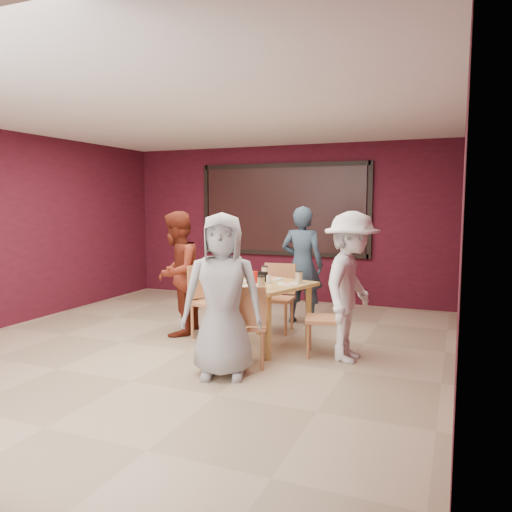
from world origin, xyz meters
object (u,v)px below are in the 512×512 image
at_px(chair_left, 208,297).
at_px(diner_right, 351,287).
at_px(chair_front, 246,321).
at_px(diner_back, 302,265).
at_px(diner_front, 222,295).
at_px(diner_left, 177,273).
at_px(dining_table, 263,291).
at_px(chair_right, 330,314).
at_px(chair_back, 278,293).

relative_size(chair_left, diner_right, 0.57).
distance_m(chair_front, diner_back, 2.19).
bearing_deg(chair_front, chair_left, 135.66).
bearing_deg(diner_right, chair_left, 87.35).
distance_m(diner_front, diner_left, 1.80).
xyz_separation_m(chair_front, diner_front, (-0.12, -0.33, 0.33)).
xyz_separation_m(dining_table, diner_back, (0.09, 1.35, 0.17)).
bearing_deg(diner_right, chair_right, 77.37).
height_order(chair_front, diner_right, diner_right).
bearing_deg(chair_front, diner_left, 146.98).
bearing_deg(chair_back, dining_table, -83.20).
bearing_deg(diner_front, chair_right, 31.86).
bearing_deg(diner_right, diner_left, 88.88).
relative_size(dining_table, chair_front, 1.40).
relative_size(diner_front, diner_back, 0.97).
bearing_deg(chair_left, diner_right, -7.21).
bearing_deg(diner_right, chair_front, 129.12).
distance_m(chair_right, diner_back, 1.65).
distance_m(chair_back, diner_front, 1.98).
bearing_deg(chair_back, chair_left, -136.05).
bearing_deg(diner_left, diner_front, 35.62).
height_order(diner_left, diner_right, diner_right).
xyz_separation_m(chair_back, chair_left, (-0.72, -0.70, 0.02)).
bearing_deg(chair_front, diner_right, 34.56).
xyz_separation_m(diner_left, diner_right, (2.40, -0.24, 0.01)).
bearing_deg(diner_back, dining_table, 85.53).
xyz_separation_m(diner_back, diner_right, (1.02, -1.48, -0.02)).
height_order(chair_back, diner_back, diner_back).
height_order(chair_back, chair_left, chair_left).
bearing_deg(diner_left, diner_back, 121.82).
height_order(dining_table, diner_left, diner_left).
bearing_deg(dining_table, diner_back, 86.25).
height_order(chair_front, diner_left, diner_left).
bearing_deg(chair_right, dining_table, 175.96).
bearing_deg(diner_back, chair_left, 53.11).
height_order(dining_table, chair_left, chair_left).
bearing_deg(diner_left, dining_table, 75.11).
distance_m(dining_table, chair_right, 0.89).
bearing_deg(chair_right, diner_front, -128.16).
relative_size(chair_back, diner_front, 0.55).
relative_size(diner_front, diner_left, 1.01).
relative_size(diner_left, diner_right, 0.99).
distance_m(dining_table, chair_back, 0.83).
bearing_deg(dining_table, diner_right, -7.03).
relative_size(chair_back, diner_right, 0.55).
distance_m(chair_front, diner_right, 1.24).
height_order(chair_left, diner_back, diner_back).
height_order(diner_back, diner_right, diner_back).
bearing_deg(diner_right, dining_table, 87.54).
relative_size(chair_right, diner_front, 0.52).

